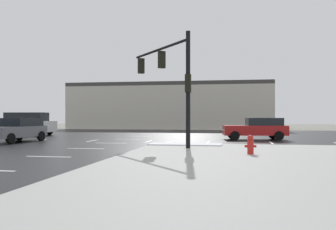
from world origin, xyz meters
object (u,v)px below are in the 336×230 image
Objects in this scene: sedan_grey at (17,129)px; fire_hydrant at (250,145)px; suv_white at (27,123)px; sedan_red at (257,128)px; traffic_signal_mast at (170,72)px.

fire_hydrant is at bearing 72.02° from sedan_grey.
sedan_red is (19.68, -2.48, -0.24)m from suv_white.
traffic_signal_mast is 1.24× the size of sedan_red.
sedan_grey and sedan_red have the same top height.
fire_hydrant is 0.17× the size of sedan_red.
sedan_red is at bearing -69.92° from traffic_signal_mast.
traffic_signal_mast is at bearing 50.79° from sedan_red.
suv_white is at bearing 142.47° from fire_hydrant.
suv_white is (-14.64, 10.45, -2.99)m from traffic_signal_mast.
sedan_red is at bearing -11.01° from suv_white.
suv_white is 8.53m from sedan_grey.
fire_hydrant is 0.17× the size of sedan_grey.
sedan_grey is (-14.84, 6.73, 0.32)m from fire_hydrant.
traffic_signal_mast reaches higher than fire_hydrant.
traffic_signal_mast is at bearing 81.71° from sedan_grey.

